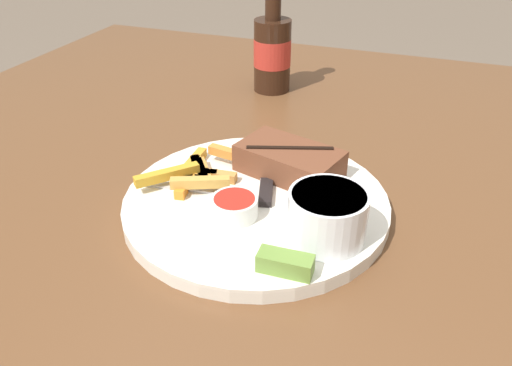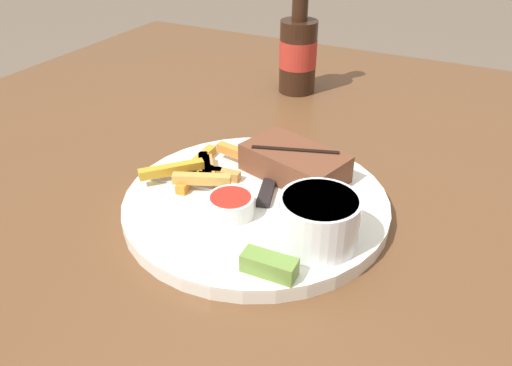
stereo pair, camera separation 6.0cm
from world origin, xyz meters
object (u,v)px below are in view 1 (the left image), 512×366
pickle_spear (285,263)px  fork_utensil (189,188)px  beer_bottle (272,51)px  steak_portion (289,161)px  knife_utensil (267,177)px  dinner_plate (256,203)px  coleslaw_cup (327,214)px  dipping_sauce_cup (235,206)px

pickle_spear → fork_utensil: (-0.16, 0.10, -0.01)m
pickle_spear → beer_bottle: 0.54m
steak_portion → beer_bottle: bearing=112.5°
steak_portion → knife_utensil: (-0.02, -0.02, -0.02)m
steak_portion → beer_bottle: (-0.13, 0.32, 0.04)m
dinner_plate → beer_bottle: size_ratio=1.52×
coleslaw_cup → dipping_sauce_cup: 0.11m
steak_portion → dipping_sauce_cup: 0.12m
fork_utensil → beer_bottle: 0.40m
dinner_plate → pickle_spear: size_ratio=5.74×
knife_utensil → pickle_spear: bearing=-171.5°
dipping_sauce_cup → beer_bottle: 0.45m
knife_utensil → steak_portion: bearing=-59.3°
steak_portion → dipping_sauce_cup: (-0.03, -0.11, -0.01)m
dinner_plate → fork_utensil: (-0.08, -0.01, 0.01)m
dipping_sauce_cup → beer_bottle: (-0.10, 0.43, 0.04)m
beer_bottle → dinner_plate: bearing=-74.0°
dinner_plate → knife_utensil: 0.05m
dipping_sauce_cup → knife_utensil: bearing=84.7°
dipping_sauce_cup → pickle_spear: 0.11m
steak_portion → coleslaw_cup: bearing=-56.4°
dipping_sauce_cup → pickle_spear: dipping_sauce_cup is taller
fork_utensil → beer_bottle: (-0.03, 0.40, 0.06)m
steak_portion → pickle_spear: 0.19m
dinner_plate → knife_utensil: bearing=91.2°
dinner_plate → knife_utensil: size_ratio=1.98×
pickle_spear → beer_bottle: size_ratio=0.27×
pickle_spear → beer_bottle: beer_bottle is taller
steak_portion → fork_utensil: bearing=-142.4°
pickle_spear → dinner_plate: bearing=122.5°
dipping_sauce_cup → beer_bottle: bearing=103.3°
beer_bottle → fork_utensil: bearing=-86.2°
knife_utensil → beer_bottle: bearing=1.4°
pickle_spear → steak_portion: bearing=106.0°
steak_portion → beer_bottle: beer_bottle is taller
beer_bottle → steak_portion: bearing=-67.5°
fork_utensil → coleslaw_cup: bearing=-19.5°
coleslaw_cup → dipping_sauce_cup: coleslaw_cup is taller
knife_utensil → fork_utensil: bearing=108.2°
steak_portion → pickle_spear: size_ratio=2.60×
dipping_sauce_cup → knife_utensil: size_ratio=0.33×
pickle_spear → beer_bottle: bearing=110.2°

